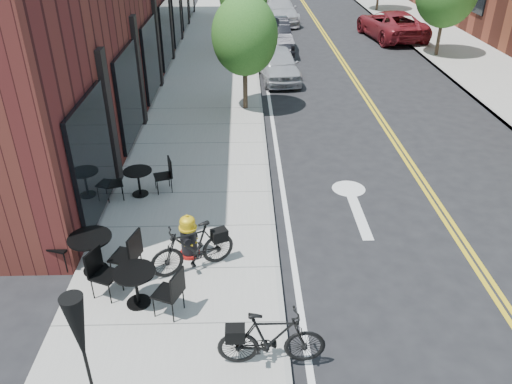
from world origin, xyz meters
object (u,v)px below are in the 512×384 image
object	(u,v)px
bistro_set_b	(92,249)
parked_car_c	(279,10)
fire_hydrant	(189,236)
patio_umbrella	(81,341)
parked_car_a	(278,64)
bistro_set_a	(136,283)
parked_car_b	(272,35)
parked_car_far	(391,25)
bicycle_right	(272,339)
bicycle_left	(192,248)
bistro_set_c	(138,179)

from	to	relation	value
bistro_set_b	parked_car_c	world-z (taller)	parked_car_c
fire_hydrant	patio_umbrella	world-z (taller)	patio_umbrella
parked_car_a	parked_car_c	distance (m)	11.84
fire_hydrant	bistro_set_b	world-z (taller)	bistro_set_b
fire_hydrant	bistro_set_a	distance (m)	1.62
parked_car_b	parked_car_c	world-z (taller)	parked_car_b
parked_car_b	parked_car_far	bearing A→B (deg)	17.59
parked_car_c	parked_car_far	size ratio (longest dim) A/B	0.96
bicycle_right	parked_car_c	distance (m)	26.91
bistro_set_a	parked_car_far	xyz separation A→B (m)	(10.00, 20.95, 0.16)
bicycle_left	parked_car_c	bearing A→B (deg)	147.64
bistro_set_b	parked_car_far	size ratio (longest dim) A/B	0.36
bistro_set_b	bicycle_left	bearing A→B (deg)	17.05
bicycle_left	parked_car_b	distance (m)	17.65
bicycle_right	bistro_set_b	bearing A→B (deg)	54.68
bistro_set_c	patio_umbrella	size ratio (longest dim) A/B	0.69
bicycle_left	bistro_set_a	world-z (taller)	bicycle_left
parked_car_c	bicycle_right	bearing A→B (deg)	-97.30
parked_car_far	patio_umbrella	bearing A→B (deg)	58.98
parked_car_b	parked_car_c	size ratio (longest dim) A/B	0.91
bicycle_right	patio_umbrella	size ratio (longest dim) A/B	0.70
fire_hydrant	patio_umbrella	bearing A→B (deg)	-126.76
bicycle_left	bistro_set_b	bearing A→B (deg)	-114.88
parked_car_b	parked_car_far	size ratio (longest dim) A/B	0.87
parked_car_far	bicycle_right	bearing A→B (deg)	63.13
bicycle_right	bistro_set_b	size ratio (longest dim) A/B	0.85
bistro_set_c	patio_umbrella	world-z (taller)	patio_umbrella
fire_hydrant	parked_car_c	world-z (taller)	parked_car_c
bicycle_right	bistro_set_b	xyz separation A→B (m)	(-3.30, 2.34, 0.02)
bicycle_left	parked_car_far	bearing A→B (deg)	130.85
parked_car_a	bistro_set_b	bearing A→B (deg)	-114.10
fire_hydrant	bistro_set_b	bearing A→B (deg)	169.66
bistro_set_c	fire_hydrant	bearing A→B (deg)	-77.31
bistro_set_b	bistro_set_a	bearing A→B (deg)	-26.37
bistro_set_a	parked_car_far	bearing A→B (deg)	87.47
parked_car_far	bistro_set_b	bearing A→B (deg)	53.33
bicycle_left	bistro_set_b	world-z (taller)	bistro_set_b
bicycle_left	patio_umbrella	bearing A→B (deg)	-40.08
bistro_set_b	bistro_set_c	size ratio (longest dim) A/B	1.19
bistro_set_b	patio_umbrella	bearing A→B (deg)	-57.31
fire_hydrant	patio_umbrella	xyz separation A→B (m)	(-0.83, -3.93, 1.26)
bicycle_left	bistro_set_c	world-z (taller)	bicycle_left
bistro_set_a	patio_umbrella	bearing A→B (deg)	-67.91
parked_car_a	parked_car_b	bearing A→B (deg)	85.02
bicycle_left	parked_car_b	bearing A→B (deg)	147.18
bistro_set_c	bicycle_right	bearing A→B (deg)	-78.22
bistro_set_a	patio_umbrella	world-z (taller)	patio_umbrella
bicycle_right	parked_car_c	world-z (taller)	parked_car_c
bicycle_right	parked_car_b	bearing A→B (deg)	-3.11
bistro_set_c	parked_car_c	xyz separation A→B (m)	(4.85, 21.55, 0.19)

